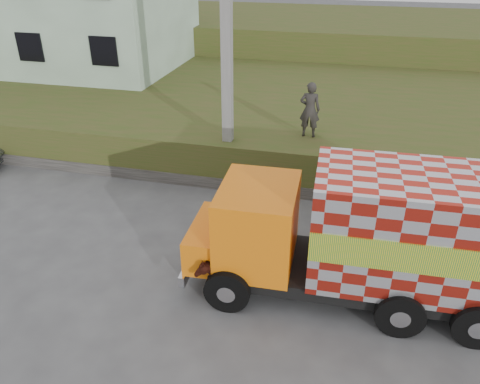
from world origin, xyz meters
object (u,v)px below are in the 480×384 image
(cargo_truck, at_px, (367,236))
(cow, at_px, (215,267))
(pedestrian, at_px, (310,110))
(utility_pole, at_px, (227,59))

(cargo_truck, height_order, cow, cargo_truck)
(pedestrian, bearing_deg, utility_pole, 20.64)
(utility_pole, bearing_deg, pedestrian, 21.58)
(utility_pole, xyz_separation_m, cargo_truck, (4.37, -4.77, -2.47))
(cargo_truck, xyz_separation_m, pedestrian, (-1.91, 5.74, 0.79))
(cargo_truck, distance_m, pedestrian, 6.11)
(cargo_truck, height_order, pedestrian, pedestrian)
(utility_pole, distance_m, cargo_truck, 6.93)
(cow, bearing_deg, cargo_truck, 4.71)
(utility_pole, relative_size, pedestrian, 4.46)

